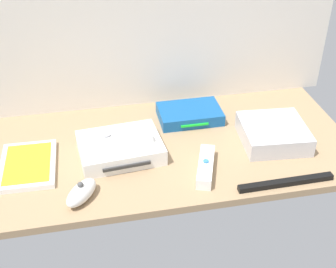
{
  "coord_description": "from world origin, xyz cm",
  "views": [
    {
      "loc": [
        -20.15,
        -99.33,
        72.19
      ],
      "look_at": [
        0.0,
        0.0,
        4.0
      ],
      "focal_mm": 49.46,
      "sensor_mm": 36.0,
      "label": 1
    }
  ],
  "objects_px": {
    "remote_wand": "(206,167)",
    "sensor_bar": "(286,182)",
    "remote_nunchuk": "(81,193)",
    "network_router": "(190,114)",
    "game_console": "(120,148)",
    "game_case": "(28,165)",
    "mini_computer": "(273,133)",
    "remote_classic_pad": "(122,136)"
  },
  "relations": [
    {
      "from": "remote_wand",
      "to": "sensor_bar",
      "type": "distance_m",
      "value": 0.2
    },
    {
      "from": "remote_nunchuk",
      "to": "network_router",
      "type": "bearing_deg",
      "value": 78.87
    },
    {
      "from": "game_console",
      "to": "game_case",
      "type": "relative_size",
      "value": 1.16
    },
    {
      "from": "remote_wand",
      "to": "sensor_bar",
      "type": "height_order",
      "value": "remote_wand"
    },
    {
      "from": "mini_computer",
      "to": "remote_nunchuk",
      "type": "distance_m",
      "value": 0.54
    },
    {
      "from": "game_case",
      "to": "network_router",
      "type": "bearing_deg",
      "value": 19.0
    },
    {
      "from": "game_case",
      "to": "remote_wand",
      "type": "distance_m",
      "value": 0.45
    },
    {
      "from": "game_case",
      "to": "remote_nunchuk",
      "type": "xyz_separation_m",
      "value": [
        0.13,
        -0.15,
        0.01
      ]
    },
    {
      "from": "remote_wand",
      "to": "remote_classic_pad",
      "type": "bearing_deg",
      "value": 168.01
    },
    {
      "from": "mini_computer",
      "to": "remote_nunchuk",
      "type": "height_order",
      "value": "mini_computer"
    },
    {
      "from": "remote_wand",
      "to": "remote_nunchuk",
      "type": "relative_size",
      "value": 1.43
    },
    {
      "from": "game_case",
      "to": "sensor_bar",
      "type": "xyz_separation_m",
      "value": [
        0.61,
        -0.19,
        -0.0
      ]
    },
    {
      "from": "remote_nunchuk",
      "to": "remote_classic_pad",
      "type": "distance_m",
      "value": 0.2
    },
    {
      "from": "sensor_bar",
      "to": "remote_classic_pad",
      "type": "bearing_deg",
      "value": 150.0
    },
    {
      "from": "mini_computer",
      "to": "remote_nunchuk",
      "type": "relative_size",
      "value": 1.73
    },
    {
      "from": "mini_computer",
      "to": "sensor_bar",
      "type": "relative_size",
      "value": 0.76
    },
    {
      "from": "mini_computer",
      "to": "remote_wand",
      "type": "relative_size",
      "value": 1.21
    },
    {
      "from": "remote_nunchuk",
      "to": "game_console",
      "type": "bearing_deg",
      "value": 92.46
    },
    {
      "from": "remote_wand",
      "to": "sensor_bar",
      "type": "relative_size",
      "value": 0.63
    },
    {
      "from": "network_router",
      "to": "sensor_bar",
      "type": "height_order",
      "value": "network_router"
    },
    {
      "from": "game_case",
      "to": "remote_nunchuk",
      "type": "relative_size",
      "value": 1.82
    },
    {
      "from": "game_console",
      "to": "remote_classic_pad",
      "type": "relative_size",
      "value": 1.46
    },
    {
      "from": "game_console",
      "to": "game_case",
      "type": "bearing_deg",
      "value": 176.97
    },
    {
      "from": "network_router",
      "to": "game_console",
      "type": "bearing_deg",
      "value": -147.96
    },
    {
      "from": "game_console",
      "to": "network_router",
      "type": "distance_m",
      "value": 0.26
    },
    {
      "from": "mini_computer",
      "to": "sensor_bar",
      "type": "height_order",
      "value": "mini_computer"
    },
    {
      "from": "game_case",
      "to": "remote_classic_pad",
      "type": "xyz_separation_m",
      "value": [
        0.24,
        0.01,
        0.05
      ]
    },
    {
      "from": "remote_classic_pad",
      "to": "network_router",
      "type": "bearing_deg",
      "value": 24.4
    },
    {
      "from": "game_console",
      "to": "mini_computer",
      "type": "relative_size",
      "value": 1.22
    },
    {
      "from": "remote_nunchuk",
      "to": "remote_classic_pad",
      "type": "height_order",
      "value": "remote_classic_pad"
    },
    {
      "from": "mini_computer",
      "to": "sensor_bar",
      "type": "distance_m",
      "value": 0.19
    },
    {
      "from": "network_router",
      "to": "remote_wand",
      "type": "distance_m",
      "value": 0.25
    },
    {
      "from": "remote_nunchuk",
      "to": "sensor_bar",
      "type": "relative_size",
      "value": 0.44
    },
    {
      "from": "remote_classic_pad",
      "to": "sensor_bar",
      "type": "xyz_separation_m",
      "value": [
        0.37,
        -0.21,
        -0.05
      ]
    },
    {
      "from": "game_case",
      "to": "sensor_bar",
      "type": "distance_m",
      "value": 0.64
    },
    {
      "from": "game_console",
      "to": "network_router",
      "type": "bearing_deg",
      "value": 26.85
    },
    {
      "from": "mini_computer",
      "to": "network_router",
      "type": "distance_m",
      "value": 0.25
    },
    {
      "from": "mini_computer",
      "to": "game_case",
      "type": "height_order",
      "value": "mini_computer"
    },
    {
      "from": "game_console",
      "to": "remote_nunchuk",
      "type": "bearing_deg",
      "value": -129.66
    },
    {
      "from": "remote_nunchuk",
      "to": "mini_computer",
      "type": "bearing_deg",
      "value": 51.61
    },
    {
      "from": "remote_wand",
      "to": "sensor_bar",
      "type": "bearing_deg",
      "value": -7.18
    },
    {
      "from": "remote_wand",
      "to": "remote_classic_pad",
      "type": "relative_size",
      "value": 0.99
    }
  ]
}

